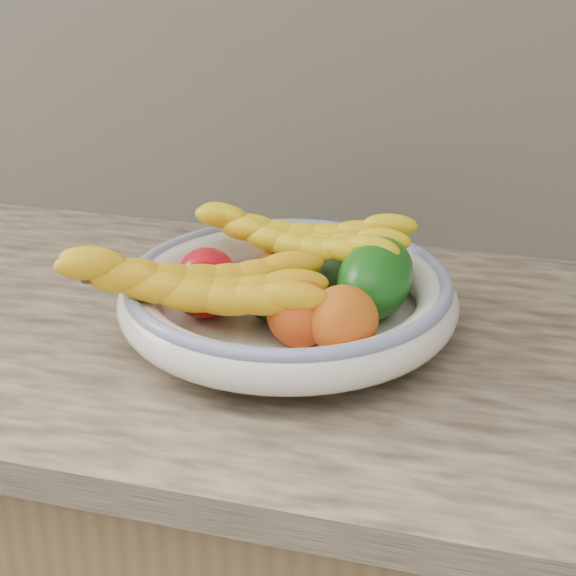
# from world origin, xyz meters

# --- Properties ---
(fruit_bowl) EXTENTS (0.39, 0.39, 0.08)m
(fruit_bowl) POSITION_xyz_m (0.00, 1.66, 0.95)
(fruit_bowl) COLOR white
(fruit_bowl) RESTS_ON kitchen_counter
(clementine_back_left) EXTENTS (0.07, 0.07, 0.05)m
(clementine_back_left) POSITION_xyz_m (-0.03, 1.75, 0.95)
(clementine_back_left) COLOR #DB6004
(clementine_back_left) RESTS_ON fruit_bowl
(clementine_back_right) EXTENTS (0.05, 0.05, 0.05)m
(clementine_back_right) POSITION_xyz_m (0.04, 1.76, 0.95)
(clementine_back_right) COLOR #FF5405
(clementine_back_right) RESTS_ON fruit_bowl
(tomato_left) EXTENTS (0.08, 0.08, 0.06)m
(tomato_left) POSITION_xyz_m (-0.10, 1.67, 0.96)
(tomato_left) COLOR red
(tomato_left) RESTS_ON fruit_bowl
(tomato_near_left) EXTENTS (0.08, 0.08, 0.06)m
(tomato_near_left) POSITION_xyz_m (-0.09, 1.62, 0.96)
(tomato_near_left) COLOR #A80700
(tomato_near_left) RESTS_ON fruit_bowl
(avocado_center) EXTENTS (0.11, 0.11, 0.07)m
(avocado_center) POSITION_xyz_m (-0.01, 1.64, 0.96)
(avocado_center) COLOR black
(avocado_center) RESTS_ON fruit_bowl
(avocado_right) EXTENTS (0.11, 0.13, 0.08)m
(avocado_right) POSITION_xyz_m (0.06, 1.71, 0.96)
(avocado_right) COLOR black
(avocado_right) RESTS_ON fruit_bowl
(green_mango) EXTENTS (0.11, 0.13, 0.11)m
(green_mango) POSITION_xyz_m (0.10, 1.68, 0.98)
(green_mango) COLOR #0F5210
(green_mango) RESTS_ON fruit_bowl
(peach_front) EXTENTS (0.10, 0.10, 0.07)m
(peach_front) POSITION_xyz_m (0.03, 1.59, 0.97)
(peach_front) COLOR orange
(peach_front) RESTS_ON fruit_bowl
(peach_right) EXTENTS (0.08, 0.08, 0.07)m
(peach_right) POSITION_xyz_m (0.08, 1.58, 0.97)
(peach_right) COLOR orange
(peach_right) RESTS_ON fruit_bowl
(banana_bunch_back) EXTENTS (0.29, 0.13, 0.08)m
(banana_bunch_back) POSITION_xyz_m (-0.00, 1.73, 0.99)
(banana_bunch_back) COLOR yellow
(banana_bunch_back) RESTS_ON fruit_bowl
(banana_bunch_front) EXTENTS (0.33, 0.20, 0.08)m
(banana_bunch_front) POSITION_xyz_m (-0.08, 1.58, 0.98)
(banana_bunch_front) COLOR yellow
(banana_bunch_front) RESTS_ON fruit_bowl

